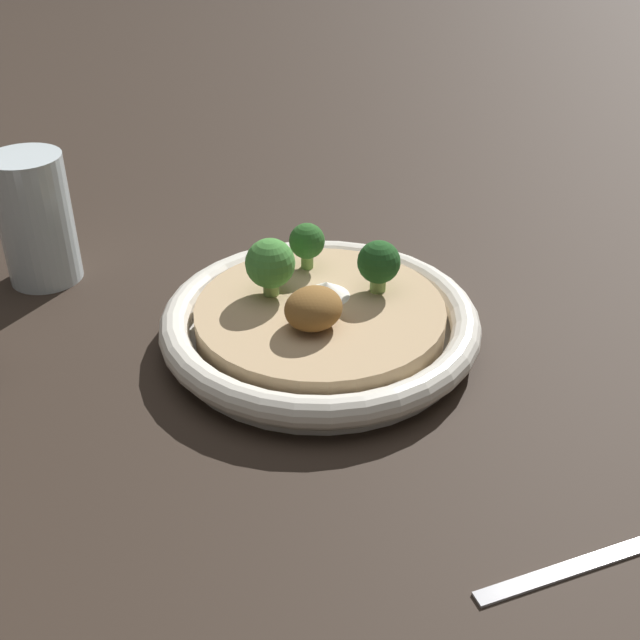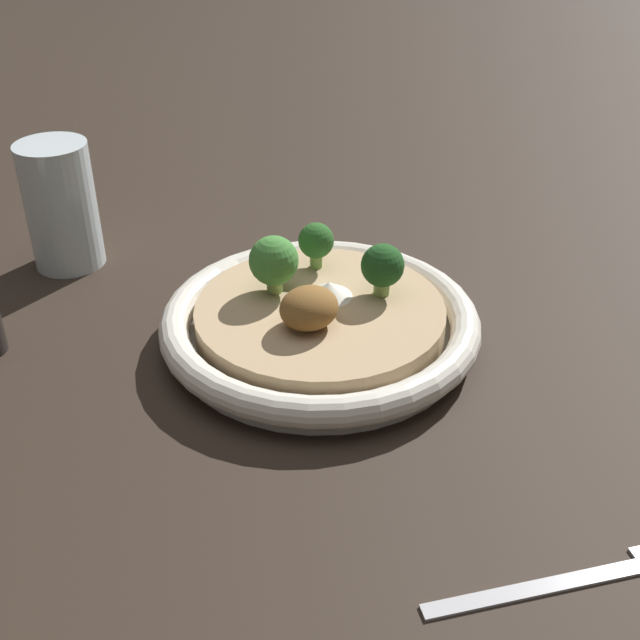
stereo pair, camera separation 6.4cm
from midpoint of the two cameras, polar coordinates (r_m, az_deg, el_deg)
The scene contains 8 objects.
ground_plane at distance 0.65m, azimuth -2.81°, elevation -1.67°, with size 6.00×6.00×0.00m, color #2D231C.
risotto_bowl at distance 0.64m, azimuth -2.85°, elevation -0.32°, with size 0.25×0.25×0.03m.
cheese_sprinkle at distance 0.64m, azimuth -2.40°, elevation 2.15°, with size 0.04×0.04×0.01m.
crispy_onion_garnish at distance 0.60m, azimuth -3.52°, elevation 0.73°, with size 0.05×0.04×0.03m.
broccoli_left at distance 0.64m, azimuth 1.36°, elevation 3.97°, with size 0.03×0.03×0.04m.
broccoli_front at distance 0.63m, azimuth -6.43°, elevation 3.88°, with size 0.04×0.04×0.05m.
broccoli_front_left at distance 0.67m, azimuth -3.65°, elevation 5.47°, with size 0.03×0.03×0.04m.
drinking_glass at distance 0.76m, azimuth -21.86°, elevation 6.60°, with size 0.06×0.06×0.12m.
Camera 1 is at (0.40, 0.36, 0.36)m, focal length 45.00 mm.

